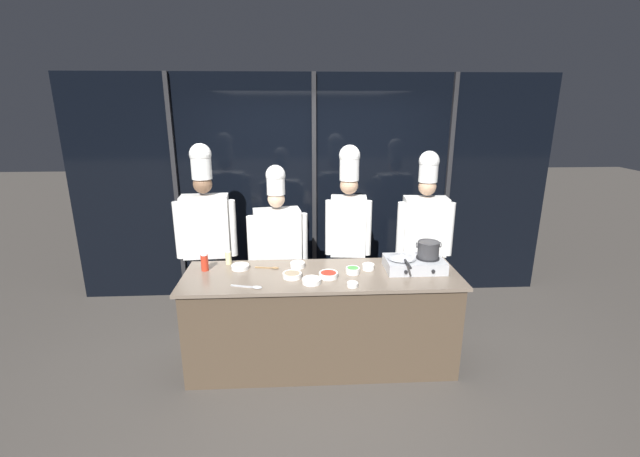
{
  "coord_description": "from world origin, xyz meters",
  "views": [
    {
      "loc": [
        -0.21,
        -3.53,
        2.38
      ],
      "look_at": [
        0.0,
        0.25,
        1.25
      ],
      "focal_mm": 24.0,
      "sensor_mm": 36.0,
      "label": 1
    }
  ],
  "objects_px": {
    "prep_bowl_garlic": "(368,266)",
    "prep_bowl_chicken": "(240,266)",
    "prep_bowl_scallions": "(353,270)",
    "prep_bowl_onion": "(353,284)",
    "chef_pastry": "(424,227)",
    "portable_stove": "(414,264)",
    "chef_sous": "(277,240)",
    "squeeze_bottle_oil": "(228,257)",
    "prep_bowl_bean_sprouts": "(298,264)",
    "frying_pan": "(402,256)",
    "chef_line": "(348,220)",
    "stock_pot": "(428,249)",
    "prep_bowl_noodles": "(312,280)",
    "squeeze_bottle_chili": "(205,261)",
    "serving_spoon_slotted": "(253,287)",
    "prep_bowl_mushrooms": "(292,275)",
    "prep_bowl_chili_flakes": "(328,274)",
    "serving_spoon_solid": "(272,268)",
    "chef_head": "(206,227)"
  },
  "relations": [
    {
      "from": "portable_stove",
      "to": "chef_sous",
      "type": "xyz_separation_m",
      "value": [
        -1.27,
        0.65,
        0.04
      ]
    },
    {
      "from": "serving_spoon_solid",
      "to": "portable_stove",
      "type": "bearing_deg",
      "value": -4.32
    },
    {
      "from": "squeeze_bottle_chili",
      "to": "chef_line",
      "type": "distance_m",
      "value": 1.53
    },
    {
      "from": "squeeze_bottle_chili",
      "to": "chef_head",
      "type": "relative_size",
      "value": 0.1
    },
    {
      "from": "squeeze_bottle_oil",
      "to": "chef_pastry",
      "type": "bearing_deg",
      "value": 13.91
    },
    {
      "from": "prep_bowl_noodles",
      "to": "chef_line",
      "type": "distance_m",
      "value": 1.09
    },
    {
      "from": "squeeze_bottle_oil",
      "to": "prep_bowl_scallions",
      "type": "relative_size",
      "value": 1.24
    },
    {
      "from": "stock_pot",
      "to": "squeeze_bottle_chili",
      "type": "height_order",
      "value": "stock_pot"
    },
    {
      "from": "prep_bowl_chicken",
      "to": "serving_spoon_solid",
      "type": "bearing_deg",
      "value": -2.25
    },
    {
      "from": "portable_stove",
      "to": "chef_line",
      "type": "bearing_deg",
      "value": 126.1
    },
    {
      "from": "prep_bowl_chicken",
      "to": "serving_spoon_slotted",
      "type": "height_order",
      "value": "prep_bowl_chicken"
    },
    {
      "from": "prep_bowl_bean_sprouts",
      "to": "prep_bowl_chili_flakes",
      "type": "distance_m",
      "value": 0.37
    },
    {
      "from": "chef_pastry",
      "to": "prep_bowl_scallions",
      "type": "bearing_deg",
      "value": 47.22
    },
    {
      "from": "squeeze_bottle_oil",
      "to": "chef_head",
      "type": "xyz_separation_m",
      "value": [
        -0.3,
        0.5,
        0.15
      ]
    },
    {
      "from": "chef_line",
      "to": "prep_bowl_bean_sprouts",
      "type": "bearing_deg",
      "value": 53.77
    },
    {
      "from": "prep_bowl_mushrooms",
      "to": "prep_bowl_chili_flakes",
      "type": "xyz_separation_m",
      "value": [
        0.32,
        -0.02,
        0.0
      ]
    },
    {
      "from": "portable_stove",
      "to": "serving_spoon_solid",
      "type": "bearing_deg",
      "value": 175.68
    },
    {
      "from": "serving_spoon_slotted",
      "to": "chef_head",
      "type": "bearing_deg",
      "value": 118.55
    },
    {
      "from": "chef_sous",
      "to": "prep_bowl_mushrooms",
      "type": "bearing_deg",
      "value": 92.98
    },
    {
      "from": "prep_bowl_chili_flakes",
      "to": "prep_bowl_chicken",
      "type": "distance_m",
      "value": 0.83
    },
    {
      "from": "prep_bowl_garlic",
      "to": "portable_stove",
      "type": "bearing_deg",
      "value": -3.5
    },
    {
      "from": "prep_bowl_chicken",
      "to": "prep_bowl_bean_sprouts",
      "type": "bearing_deg",
      "value": 1.03
    },
    {
      "from": "prep_bowl_noodles",
      "to": "prep_bowl_chicken",
      "type": "distance_m",
      "value": 0.74
    },
    {
      "from": "portable_stove",
      "to": "prep_bowl_bean_sprouts",
      "type": "distance_m",
      "value": 1.07
    },
    {
      "from": "frying_pan",
      "to": "serving_spoon_solid",
      "type": "distance_m",
      "value": 1.19
    },
    {
      "from": "prep_bowl_noodles",
      "to": "chef_sous",
      "type": "relative_size",
      "value": 0.09
    },
    {
      "from": "frying_pan",
      "to": "prep_bowl_chicken",
      "type": "bearing_deg",
      "value": 175.52
    },
    {
      "from": "portable_stove",
      "to": "prep_bowl_mushrooms",
      "type": "height_order",
      "value": "portable_stove"
    },
    {
      "from": "prep_bowl_chili_flakes",
      "to": "chef_line",
      "type": "xyz_separation_m",
      "value": [
        0.27,
        0.86,
        0.25
      ]
    },
    {
      "from": "prep_bowl_mushrooms",
      "to": "prep_bowl_scallions",
      "type": "xyz_separation_m",
      "value": [
        0.54,
        0.06,
        0.01
      ]
    },
    {
      "from": "squeeze_bottle_chili",
      "to": "chef_sous",
      "type": "height_order",
      "value": "chef_sous"
    },
    {
      "from": "frying_pan",
      "to": "squeeze_bottle_chili",
      "type": "height_order",
      "value": "squeeze_bottle_chili"
    },
    {
      "from": "prep_bowl_scallions",
      "to": "serving_spoon_slotted",
      "type": "xyz_separation_m",
      "value": [
        -0.86,
        -0.26,
        -0.02
      ]
    },
    {
      "from": "stock_pot",
      "to": "squeeze_bottle_oil",
      "type": "xyz_separation_m",
      "value": [
        -1.84,
        0.24,
        -0.12
      ]
    },
    {
      "from": "squeeze_bottle_chili",
      "to": "squeeze_bottle_oil",
      "type": "xyz_separation_m",
      "value": [
        0.19,
        0.15,
        -0.02
      ]
    },
    {
      "from": "chef_sous",
      "to": "prep_bowl_noodles",
      "type": "bearing_deg",
      "value": 101.16
    },
    {
      "from": "serving_spoon_slotted",
      "to": "chef_sous",
      "type": "relative_size",
      "value": 0.15
    },
    {
      "from": "squeeze_bottle_oil",
      "to": "squeeze_bottle_chili",
      "type": "bearing_deg",
      "value": -141.16
    },
    {
      "from": "squeeze_bottle_oil",
      "to": "prep_bowl_bean_sprouts",
      "type": "height_order",
      "value": "squeeze_bottle_oil"
    },
    {
      "from": "frying_pan",
      "to": "chef_line",
      "type": "distance_m",
      "value": 0.84
    },
    {
      "from": "frying_pan",
      "to": "chef_pastry",
      "type": "distance_m",
      "value": 0.86
    },
    {
      "from": "prep_bowl_scallions",
      "to": "prep_bowl_onion",
      "type": "bearing_deg",
      "value": -97.68
    },
    {
      "from": "portable_stove",
      "to": "chef_sous",
      "type": "distance_m",
      "value": 1.43
    },
    {
      "from": "prep_bowl_garlic",
      "to": "prep_bowl_chicken",
      "type": "distance_m",
      "value": 1.18
    },
    {
      "from": "prep_bowl_onion",
      "to": "prep_bowl_chicken",
      "type": "relative_size",
      "value": 0.57
    },
    {
      "from": "prep_bowl_scallions",
      "to": "prep_bowl_onion",
      "type": "relative_size",
      "value": 1.34
    },
    {
      "from": "squeeze_bottle_chili",
      "to": "frying_pan",
      "type": "bearing_deg",
      "value": -2.91
    },
    {
      "from": "prep_bowl_chicken",
      "to": "chef_pastry",
      "type": "distance_m",
      "value": 2.0
    },
    {
      "from": "prep_bowl_scallions",
      "to": "squeeze_bottle_oil",
      "type": "bearing_deg",
      "value": 165.47
    },
    {
      "from": "prep_bowl_scallions",
      "to": "prep_bowl_chili_flakes",
      "type": "distance_m",
      "value": 0.24
    }
  ]
}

